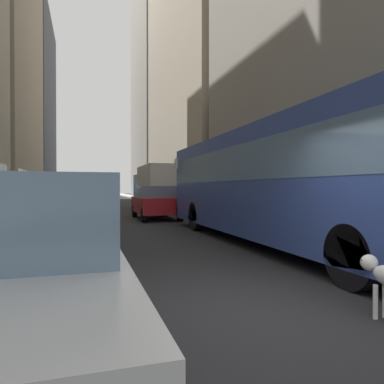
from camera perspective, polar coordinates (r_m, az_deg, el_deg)
ground_plane at (r=38.95m, az=-13.95°, el=-1.59°), size 120.00×120.00×0.00m
sidewalk_left at (r=39.04m, az=-22.33°, el=-1.51°), size 2.40×110.00×0.15m
sidewalk_right at (r=39.67m, az=-5.70°, el=-1.42°), size 2.40×110.00×0.15m
building_left_far at (r=50.67m, az=-28.53°, el=12.32°), size 11.44×17.23×23.65m
building_right_mid at (r=40.89m, az=4.64°, el=22.58°), size 11.76×22.08×33.57m
building_right_far at (r=60.66m, az=-3.01°, el=19.23°), size 11.85×16.96×41.66m
transit_bus at (r=9.81m, az=13.40°, el=2.09°), size 2.78×11.53×3.05m
car_red_coupe at (r=17.36m, az=-5.91°, el=-1.67°), size 1.88×3.98×1.62m
car_blue_hatchback at (r=8.01m, az=-21.56°, el=-4.48°), size 1.73×4.05×1.62m
car_silver_sedan at (r=3.36m, az=-27.87°, el=-11.59°), size 1.75×4.75×1.62m
car_grey_wagon at (r=35.82m, az=-18.15°, el=-0.49°), size 1.86×4.13×1.62m
car_black_suv at (r=25.15m, az=-18.57°, el=-0.97°), size 1.79×4.53×1.62m
car_white_van at (r=14.14m, az=-19.65°, el=-2.24°), size 1.75×4.49×1.62m
box_truck at (r=25.11m, az=-5.72°, el=0.99°), size 2.30×7.50×3.05m
traffic_light_near at (r=10.48m, az=25.59°, el=5.56°), size 0.24×0.40×3.40m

